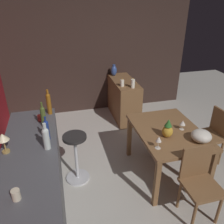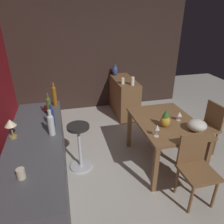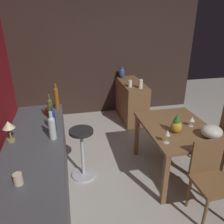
{
  "view_description": "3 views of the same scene",
  "coord_description": "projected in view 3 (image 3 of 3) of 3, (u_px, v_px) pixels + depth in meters",
  "views": [
    {
      "loc": [
        -2.3,
        1.0,
        2.41
      ],
      "look_at": [
        0.44,
        0.3,
        0.95
      ],
      "focal_mm": 37.19,
      "sensor_mm": 36.0,
      "label": 1
    },
    {
      "loc": [
        -2.3,
        1.0,
        2.19
      ],
      "look_at": [
        0.2,
        0.38,
        0.94
      ],
      "focal_mm": 33.68,
      "sensor_mm": 36.0,
      "label": 2
    },
    {
      "loc": [
        -2.3,
        1.0,
        2.14
      ],
      "look_at": [
        0.41,
        0.41,
        0.9
      ],
      "focal_mm": 36.25,
      "sensor_mm": 36.0,
      "label": 3
    }
  ],
  "objects": [
    {
      "name": "bar_stool",
      "position": [
        82.0,
        152.0,
        3.07
      ],
      "size": [
        0.34,
        0.34,
        0.73
      ],
      "color": "#262323",
      "rests_on": "ground_plane"
    },
    {
      "name": "wine_bottle_cobalt",
      "position": [
        53.0,
        120.0,
        2.53
      ],
      "size": [
        0.06,
        0.06,
        0.29
      ],
      "color": "navy",
      "rests_on": "kitchen_counter"
    },
    {
      "name": "cup_red",
      "position": [
        48.0,
        111.0,
        2.97
      ],
      "size": [
        0.11,
        0.07,
        0.08
      ],
      "color": "red",
      "rests_on": "kitchen_counter"
    },
    {
      "name": "chair_by_doorway",
      "position": [
        222.0,
        133.0,
        3.36
      ],
      "size": [
        0.43,
        0.43,
        0.86
      ],
      "color": "brown",
      "rests_on": "ground_plane"
    },
    {
      "name": "counter_lamp",
      "position": [
        9.0,
        127.0,
        2.29
      ],
      "size": [
        0.12,
        0.12,
        0.23
      ],
      "color": "#A58447",
      "rests_on": "kitchen_counter"
    },
    {
      "name": "fruit_bowl",
      "position": [
        212.0,
        131.0,
        2.73
      ],
      "size": [
        0.25,
        0.25,
        0.15
      ],
      "primitive_type": "ellipsoid",
      "color": "beige",
      "rests_on": "dining_table"
    },
    {
      "name": "ground_plane",
      "position": [
        148.0,
        181.0,
        3.12
      ],
      "size": [
        9.0,
        9.0,
        0.0
      ],
      "primitive_type": "plane",
      "color": "#B7B2A8"
    },
    {
      "name": "wine_bottle_amber",
      "position": [
        56.0,
        97.0,
        3.09
      ],
      "size": [
        0.06,
        0.06,
        0.36
      ],
      "color": "#8C5114",
      "rests_on": "kitchen_counter"
    },
    {
      "name": "cup_cream",
      "position": [
        18.0,
        179.0,
        1.76
      ],
      "size": [
        0.11,
        0.07,
        0.09
      ],
      "color": "beige",
      "rests_on": "kitchen_counter"
    },
    {
      "name": "wine_glass_right",
      "position": [
        167.0,
        133.0,
        2.59
      ],
      "size": [
        0.07,
        0.07,
        0.17
      ],
      "color": "silver",
      "rests_on": "dining_table"
    },
    {
      "name": "chair_near_window",
      "position": [
        210.0,
        176.0,
        2.47
      ],
      "size": [
        0.4,
        0.4,
        0.89
      ],
      "color": "brown",
      "rests_on": "ground_plane"
    },
    {
      "name": "wine_bottle_clear",
      "position": [
        52.0,
        127.0,
        2.35
      ],
      "size": [
        0.07,
        0.07,
        0.31
      ],
      "color": "silver",
      "rests_on": "kitchen_counter"
    },
    {
      "name": "vase_ceramic_blue",
      "position": [
        122.0,
        73.0,
        4.87
      ],
      "size": [
        0.12,
        0.12,
        0.24
      ],
      "color": "#334C8C",
      "rests_on": "sideboard_cabinet"
    },
    {
      "name": "wine_bottle_olive",
      "position": [
        50.0,
        108.0,
        2.8
      ],
      "size": [
        0.06,
        0.06,
        0.33
      ],
      "color": "#475623",
      "rests_on": "kitchen_counter"
    },
    {
      "name": "sideboard_cabinet",
      "position": [
        131.0,
        101.0,
        4.8
      ],
      "size": [
        1.1,
        0.44,
        0.82
      ],
      "primitive_type": "cube",
      "color": "brown",
      "rests_on": "ground_plane"
    },
    {
      "name": "wine_glass_left",
      "position": [
        192.0,
        119.0,
        2.98
      ],
      "size": [
        0.08,
        0.08,
        0.14
      ],
      "color": "silver",
      "rests_on": "dining_table"
    },
    {
      "name": "pineapple_centerpiece",
      "position": [
        177.0,
        125.0,
        2.82
      ],
      "size": [
        0.14,
        0.14,
        0.26
      ],
      "color": "gold",
      "rests_on": "dining_table"
    },
    {
      "name": "pillar_candle_tall",
      "position": [
        130.0,
        84.0,
        4.31
      ],
      "size": [
        0.07,
        0.07,
        0.15
      ],
      "color": "white",
      "rests_on": "sideboard_cabinet"
    },
    {
      "name": "dining_table",
      "position": [
        176.0,
        133.0,
        3.05
      ],
      "size": [
        1.16,
        0.85,
        0.74
      ],
      "color": "brown",
      "rests_on": "ground_plane"
    },
    {
      "name": "wall_side_right",
      "position": [
        96.0,
        55.0,
        4.81
      ],
      "size": [
        0.1,
        4.4,
        2.6
      ],
      "primitive_type": "cube",
      "color": "#33231E",
      "rests_on": "ground_plane"
    },
    {
      "name": "pillar_candle_short",
      "position": [
        141.0,
        84.0,
        4.22
      ],
      "size": [
        0.07,
        0.07,
        0.19
      ],
      "color": "white",
      "rests_on": "sideboard_cabinet"
    },
    {
      "name": "kitchen_counter",
      "position": [
        39.0,
        178.0,
        2.51
      ],
      "size": [
        2.1,
        0.6,
        0.9
      ],
      "primitive_type": "cube",
      "color": "#4C4C51",
      "rests_on": "ground_plane"
    }
  ]
}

